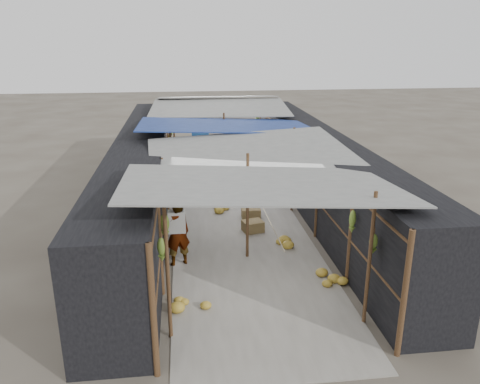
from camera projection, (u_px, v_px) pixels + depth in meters
name	position (u px, v px, depth m)	size (l,w,h in m)	color
ground	(270.00, 329.00, 8.61)	(80.00, 80.00, 0.00)	#6B6356
aisle_slab	(232.00, 207.00, 14.73)	(3.60, 16.00, 0.02)	#9E998E
stall_left	(143.00, 176.00, 14.05)	(1.40, 15.00, 2.30)	black
stall_right	(317.00, 170.00, 14.68)	(1.40, 15.00, 2.30)	black
crate_near	(251.00, 213.00, 13.79)	(0.55, 0.44, 0.33)	olive
crate_mid	(253.00, 226.00, 12.85)	(0.54, 0.43, 0.32)	olive
crate_back	(211.00, 159.00, 20.00)	(0.49, 0.40, 0.31)	olive
black_basin	(252.00, 168.00, 18.76)	(0.66, 0.66, 0.20)	black
vendor_elderly	(177.00, 233.00, 10.80)	(0.59, 0.38, 1.61)	silver
shopper_blue	(210.00, 178.00, 15.32)	(0.71, 0.55, 1.46)	navy
vendor_seated	(271.00, 178.00, 16.18)	(0.59, 0.34, 0.92)	#46413D
market_canopy	(231.00, 130.00, 14.29)	(5.62, 15.20, 2.77)	brown
hanging_bananas	(227.00, 155.00, 14.46)	(3.96, 13.36, 0.80)	olive
floor_bananas	(240.00, 219.00, 13.42)	(3.90, 11.06, 0.34)	olive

